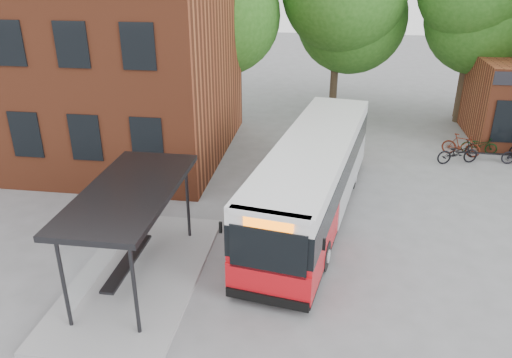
% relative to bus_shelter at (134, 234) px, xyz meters
% --- Properties ---
extents(ground, '(100.00, 100.00, 0.00)m').
position_rel_bus_shelter_xyz_m(ground, '(4.50, 1.00, -1.45)').
color(ground, slate).
extents(station_building, '(18.40, 10.40, 8.50)m').
position_rel_bus_shelter_xyz_m(station_building, '(-8.50, 10.00, 2.80)').
color(station_building, brown).
rests_on(station_building, ground).
extents(bus_shelter, '(3.60, 7.00, 2.90)m').
position_rel_bus_shelter_xyz_m(bus_shelter, '(0.00, 0.00, 0.00)').
color(bus_shelter, '#242427').
rests_on(bus_shelter, ground).
extents(tree_0, '(7.92, 7.92, 11.00)m').
position_rel_bus_shelter_xyz_m(tree_0, '(-1.50, 17.00, 4.05)').
color(tree_0, '#235817').
rests_on(tree_0, ground).
extents(tree_1, '(7.92, 7.92, 10.40)m').
position_rel_bus_shelter_xyz_m(tree_1, '(5.50, 18.00, 3.75)').
color(tree_1, '#235817').
rests_on(tree_1, ground).
extents(tree_2, '(7.92, 7.92, 11.00)m').
position_rel_bus_shelter_xyz_m(tree_2, '(12.50, 17.00, 4.05)').
color(tree_2, '#235817').
rests_on(tree_2, ground).
extents(city_bus, '(4.30, 11.60, 2.89)m').
position_rel_bus_shelter_xyz_m(city_bus, '(4.85, 4.60, -0.01)').
color(city_bus, red).
rests_on(city_bus, ground).
extents(bicycle_0, '(2.03, 1.21, 1.01)m').
position_rel_bus_shelter_xyz_m(bicycle_0, '(11.13, 10.49, -0.95)').
color(bicycle_0, black).
rests_on(bicycle_0, ground).
extents(bicycle_1, '(1.79, 1.07, 1.04)m').
position_rel_bus_shelter_xyz_m(bicycle_1, '(11.50, 11.52, -0.93)').
color(bicycle_1, '#521C0F').
rests_on(bicycle_1, ground).
extents(bicycle_2, '(1.67, 0.71, 0.85)m').
position_rel_bus_shelter_xyz_m(bicycle_2, '(12.42, 11.91, -1.02)').
color(bicycle_2, black).
rests_on(bicycle_2, ground).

